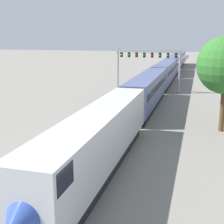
% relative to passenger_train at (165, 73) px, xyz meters
% --- Properties ---
extents(ground_plane, '(400.00, 400.00, 0.00)m').
position_rel_passenger_train_xyz_m(ground_plane, '(-2.00, -50.82, -2.61)').
color(ground_plane, gray).
extents(track_main, '(2.60, 200.00, 0.16)m').
position_rel_passenger_train_xyz_m(track_main, '(0.00, 9.18, -2.54)').
color(track_main, slate).
rests_on(track_main, ground).
extents(track_near, '(2.60, 160.00, 0.16)m').
position_rel_passenger_train_xyz_m(track_near, '(-5.50, -10.82, -2.54)').
color(track_near, slate).
rests_on(track_near, ground).
extents(passenger_train, '(3.04, 114.07, 4.80)m').
position_rel_passenger_train_xyz_m(passenger_train, '(0.00, 0.00, 0.00)').
color(passenger_train, silver).
rests_on(passenger_train, ground).
extents(signal_gantry, '(12.10, 0.49, 8.10)m').
position_rel_passenger_train_xyz_m(signal_gantry, '(-2.25, -9.47, 3.41)').
color(signal_gantry, '#999BA0').
rests_on(signal_gantry, ground).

